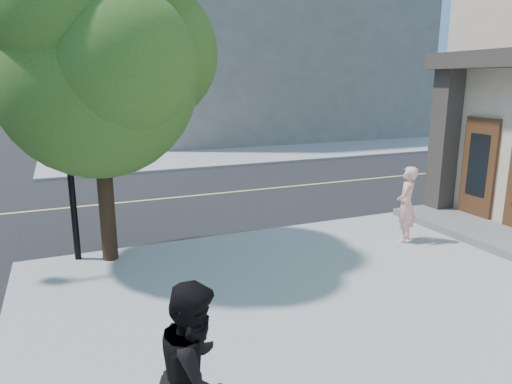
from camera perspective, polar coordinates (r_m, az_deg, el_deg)
name	(u,v)px	position (r m, az deg, el deg)	size (l,w,h in m)	color
ground	(66,261)	(10.69, -22.36, -7.85)	(140.00, 140.00, 0.00)	black
road_ew	(63,208)	(14.99, -22.68, -1.88)	(140.00, 9.00, 0.01)	black
sidewalk_ne	(257,132)	(34.44, 0.10, 7.38)	(29.00, 25.00, 0.12)	gray
filler_ne	(261,33)	(35.07, 0.57, 19.04)	(18.00, 16.00, 14.00)	slate
man_on_phone	(406,204)	(11.02, 18.05, -1.46)	(0.63, 0.42, 1.74)	#E7A99D
pedestrian	(197,376)	(4.62, -7.33, -21.62)	(0.91, 0.71, 1.87)	black
street_tree	(101,54)	(9.55, -18.60, 15.87)	(4.78, 4.34, 6.34)	black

